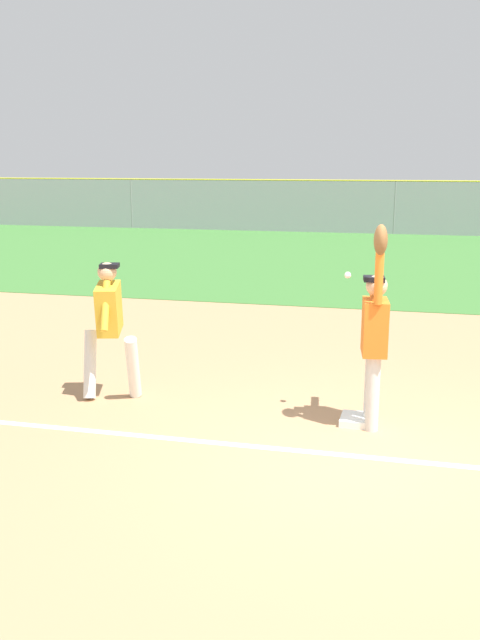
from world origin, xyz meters
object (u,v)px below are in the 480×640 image
object	(u,v)px
first_base	(358,420)
parked_car_tan	(370,210)
runner	(109,321)
parked_car_white	(240,208)
fielder	(375,330)
baseball	(348,275)

from	to	relation	value
first_base	parked_car_tan	bearing A→B (deg)	92.28
first_base	runner	xyz separation A→B (m)	(-3.05, 0.14, 0.96)
first_base	parked_car_white	bearing A→B (deg)	106.12
fielder	runner	xyz separation A→B (m)	(-3.19, 0.23, -0.12)
first_base	runner	world-z (taller)	runner
first_base	baseball	world-z (taller)	baseball
first_base	parked_car_white	size ratio (longest dim) A/B	0.08
first_base	parked_car_tan	xyz separation A→B (m)	(-0.99, 24.84, 0.63)
runner	parked_car_tan	size ratio (longest dim) A/B	0.38
first_base	baseball	bearing A→B (deg)	134.83
first_base	parked_car_tan	distance (m)	24.87
baseball	fielder	bearing A→B (deg)	-39.13
fielder	baseball	world-z (taller)	fielder
first_base	baseball	xyz separation A→B (m)	(-0.18, 0.19, 1.63)
runner	parked_car_white	world-z (taller)	runner
baseball	parked_car_white	world-z (taller)	baseball
first_base	fielder	world-z (taller)	fielder
fielder	parked_car_tan	size ratio (longest dim) A/B	0.50
runner	parked_car_tan	xyz separation A→B (m)	(2.05, 24.70, -0.32)
parked_car_white	parked_car_tan	xyz separation A→B (m)	(6.20, -0.02, 0.00)
runner	parked_car_white	size ratio (longest dim) A/B	0.38
baseball	runner	bearing A→B (deg)	-179.18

